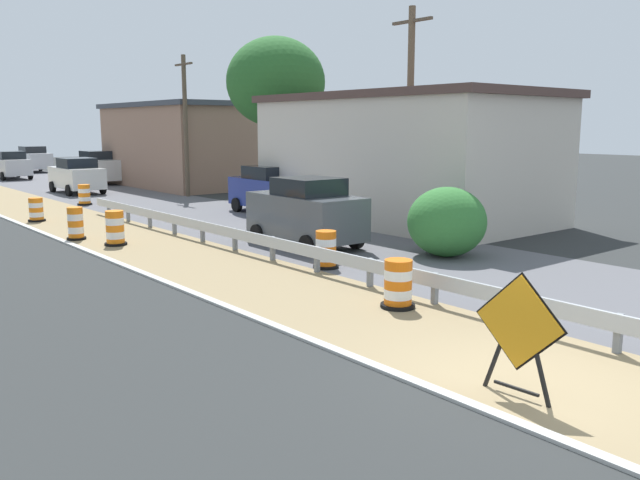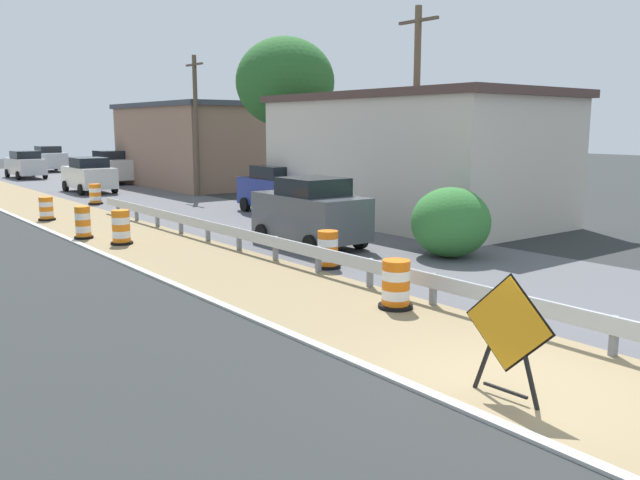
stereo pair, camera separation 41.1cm
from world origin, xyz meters
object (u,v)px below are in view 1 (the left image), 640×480
traffic_barrel_nearest (398,286)px  traffic_barrel_close (326,251)px  traffic_barrel_mid (115,230)px  traffic_barrel_farther (84,196)px  traffic_barrel_farthest (36,211)px  utility_pole_mid (186,124)px  traffic_barrel_far (76,225)px  warning_sign_diamond (519,328)px  car_lead_near_lane (306,212)px  utility_pole_near (410,118)px  car_distant_a (272,190)px  car_mid_far_lane (34,159)px  car_trailing_far_lane (77,175)px  car_lead_far_lane (10,165)px  car_trailing_near_lane (98,167)px

traffic_barrel_nearest → traffic_barrel_close: (1.37, 4.06, -0.01)m
traffic_barrel_nearest → traffic_barrel_mid: size_ratio=0.92×
traffic_barrel_mid → traffic_barrel_farther: bearing=74.7°
traffic_barrel_farthest → utility_pole_mid: bearing=26.9°
traffic_barrel_far → traffic_barrel_mid: bearing=-71.8°
warning_sign_diamond → car_lead_near_lane: size_ratio=0.44×
traffic_barrel_farthest → utility_pole_near: size_ratio=0.12×
car_distant_a → car_mid_far_lane: bearing=-178.4°
traffic_barrel_nearest → car_trailing_far_lane: bearing=83.6°
traffic_barrel_close → car_mid_far_lane: size_ratio=0.25×
traffic_barrel_close → car_lead_far_lane: bearing=87.4°
warning_sign_diamond → car_lead_far_lane: bearing=-99.3°
car_lead_near_lane → utility_pole_near: (4.42, -0.33, 3.01)m
car_trailing_near_lane → car_distant_a: (0.32, -19.89, -0.05)m
traffic_barrel_nearest → traffic_barrel_farthest: traffic_barrel_nearest is taller
car_trailing_near_lane → car_trailing_far_lane: size_ratio=1.01×
warning_sign_diamond → traffic_barrel_farther: warning_sign_diamond is taller
traffic_barrel_far → car_lead_near_lane: bearing=-48.1°
car_trailing_near_lane → utility_pole_near: utility_pole_near is taller
traffic_barrel_mid → car_lead_near_lane: bearing=-40.8°
car_trailing_far_lane → car_distant_a: size_ratio=0.98×
car_mid_far_lane → traffic_barrel_far: bearing=-16.0°
utility_pole_near → utility_pole_mid: utility_pole_near is taller
car_distant_a → utility_pole_near: 8.32m
warning_sign_diamond → car_lead_near_lane: bearing=-117.1°
traffic_barrel_close → car_trailing_far_lane: (1.91, 24.92, 0.56)m
traffic_barrel_farther → traffic_barrel_farthest: bearing=-128.8°
car_lead_far_lane → utility_pole_near: utility_pole_near is taller
utility_pole_near → utility_pole_mid: 16.55m
traffic_barrel_nearest → car_lead_near_lane: size_ratio=0.25×
car_lead_near_lane → car_trailing_near_lane: (3.53, 27.27, -0.01)m
traffic_barrel_farther → car_distant_a: 10.05m
car_lead_far_lane → utility_pole_mid: size_ratio=0.60×
car_distant_a → utility_pole_mid: bearing=178.1°
traffic_barrel_farthest → utility_pole_mid: (9.46, 4.81, 3.54)m
car_lead_near_lane → car_distant_a: 8.33m
car_trailing_near_lane → car_mid_far_lane: bearing=-180.0°
warning_sign_diamond → traffic_barrel_mid: bearing=-94.4°
traffic_barrel_far → car_trailing_near_lane: (8.89, 21.29, 0.60)m
car_distant_a → car_lead_far_lane: bearing=-171.1°
traffic_barrel_farther → warning_sign_diamond: bearing=-97.5°
traffic_barrel_farther → car_trailing_far_lane: car_trailing_far_lane is taller
car_trailing_near_lane → car_distant_a: size_ratio=0.99×
car_lead_far_lane → car_distant_a: (3.73, -28.24, 0.04)m
car_lead_near_lane → car_lead_far_lane: size_ratio=0.92×
car_lead_far_lane → utility_pole_near: size_ratio=0.58×
car_lead_near_lane → car_trailing_near_lane: bearing=-6.3°
car_trailing_near_lane → car_trailing_far_lane: bearing=-30.8°
warning_sign_diamond → traffic_barrel_mid: warning_sign_diamond is taller
traffic_barrel_mid → warning_sign_diamond: bearing=-91.4°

